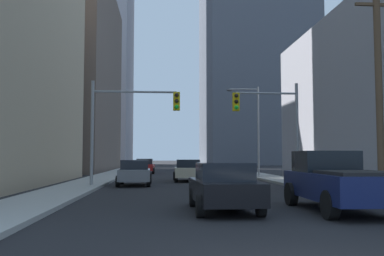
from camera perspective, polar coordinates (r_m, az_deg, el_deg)
name	(u,v)px	position (r m, az deg, el deg)	size (l,w,h in m)	color
sidewalk_left	(125,170)	(55.28, -8.93, -5.54)	(2.56, 160.00, 0.15)	#9E9E99
sidewalk_right	(227,169)	(55.76, 4.69, -5.56)	(2.56, 160.00, 0.15)	#9E9E99
pickup_truck_navy	(336,181)	(14.33, 18.70, -6.76)	(2.20, 5.45, 1.90)	#141E4C
sedan_black	(224,187)	(13.46, 4.27, -7.84)	(1.95, 4.25, 1.52)	black
sedan_grey	(135,173)	(25.78, -7.68, -5.93)	(1.95, 4.25, 1.52)	slate
sedan_beige	(188,170)	(29.93, -0.57, -5.68)	(1.95, 4.24, 1.52)	#C6B793
sedan_red	(145,166)	(44.12, -6.31, -5.08)	(1.95, 4.25, 1.52)	maroon
traffic_signal_near_left	(131,115)	(24.32, -8.12, 1.80)	(5.02, 0.44, 6.00)	gray
traffic_signal_near_right	(269,116)	(25.05, 10.30, 1.54)	(3.87, 0.44, 6.00)	gray
utility_pole_right	(379,77)	(19.03, 23.71, 6.29)	(2.20, 0.28, 9.37)	brown
street_lamp_right	(253,122)	(35.36, 8.17, 0.80)	(2.71, 0.32, 7.50)	gray
building_left_mid_office	(37,77)	(57.23, -20.04, 6.45)	(18.57, 26.01, 23.50)	#66564C
building_left_far_tower	(73,0)	(99.53, -15.68, 16.21)	(25.07, 21.86, 71.35)	#93939E
building_right_far_highrise	(253,22)	(106.00, 8.20, 13.89)	(23.35, 29.51, 68.05)	#4C515B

